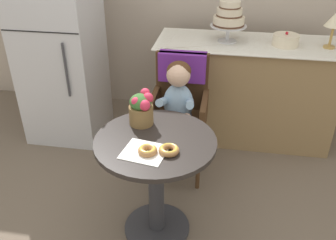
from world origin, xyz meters
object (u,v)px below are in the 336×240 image
object	(u,v)px
flower_vase	(141,108)
refrigerator	(60,46)
donut_mid	(169,150)
tiered_cake_stand	(229,17)
round_layer_cake	(286,40)
seated_child	(178,101)
donut_front	(148,150)
cafe_table	(156,168)
table_lamp	(335,21)
wicker_chair	(180,96)

from	to	relation	value
flower_vase	refrigerator	bearing A→B (deg)	134.93
donut_mid	refrigerator	size ratio (longest dim) A/B	0.07
flower_vase	tiered_cake_stand	bearing A→B (deg)	67.10
round_layer_cake	seated_child	bearing A→B (deg)	-138.37
flower_vase	round_layer_cake	xyz separation A→B (m)	(0.95, 1.11, 0.11)
donut_front	round_layer_cake	world-z (taller)	round_layer_cake
cafe_table	donut_front	distance (m)	0.27
tiered_cake_stand	donut_front	bearing A→B (deg)	-104.62
donut_mid	flower_vase	world-z (taller)	flower_vase
seated_child	table_lamp	bearing A→B (deg)	31.75
cafe_table	seated_child	size ratio (longest dim) A/B	0.99
donut_front	donut_mid	bearing A→B (deg)	11.43
donut_front	tiered_cake_stand	distance (m)	1.53
round_layer_cake	refrigerator	size ratio (longest dim) A/B	0.12
donut_front	round_layer_cake	xyz separation A→B (m)	(0.85, 1.42, 0.21)
wicker_chair	donut_front	size ratio (longest dim) A/B	8.93
seated_child	refrigerator	bearing A→B (deg)	154.64
wicker_chair	refrigerator	distance (m)	1.17
donut_mid	table_lamp	bearing A→B (deg)	52.38
wicker_chair	donut_front	distance (m)	0.88
wicker_chair	donut_mid	distance (m)	0.86
round_layer_cake	wicker_chair	bearing A→B (deg)	-145.39
donut_mid	table_lamp	size ratio (longest dim) A/B	0.40
flower_vase	refrigerator	distance (m)	1.32
donut_front	table_lamp	distance (m)	1.89
cafe_table	table_lamp	distance (m)	1.84
wicker_chair	round_layer_cake	xyz separation A→B (m)	(0.78, 0.54, 0.31)
wicker_chair	round_layer_cake	size ratio (longest dim) A/B	4.56
round_layer_cake	table_lamp	xyz separation A→B (m)	(0.34, 0.00, 0.17)
donut_front	tiered_cake_stand	xyz separation A→B (m)	(0.38, 1.44, 0.36)
flower_vase	refrigerator	size ratio (longest dim) A/B	0.13
donut_mid	donut_front	bearing A→B (deg)	-168.57
seated_child	tiered_cake_stand	bearing A→B (deg)	66.46
wicker_chair	round_layer_cake	bearing A→B (deg)	32.70
cafe_table	refrigerator	size ratio (longest dim) A/B	0.42
round_layer_cake	table_lamp	bearing A→B (deg)	0.02
donut_mid	tiered_cake_stand	size ratio (longest dim) A/B	0.34
seated_child	cafe_table	bearing A→B (deg)	-94.65
flower_vase	round_layer_cake	world-z (taller)	round_layer_cake
tiered_cake_stand	wicker_chair	bearing A→B (deg)	-119.06
donut_front	donut_mid	world-z (taller)	donut_front
wicker_chair	flower_vase	size ratio (longest dim) A/B	4.35
seated_child	round_layer_cake	size ratio (longest dim) A/B	3.47
flower_vase	donut_mid	bearing A→B (deg)	-52.23
cafe_table	flower_vase	world-z (taller)	flower_vase
donut_front	flower_vase	distance (m)	0.34
seated_child	donut_mid	xyz separation A→B (m)	(0.05, -0.70, 0.06)
flower_vase	tiered_cake_stand	distance (m)	1.26
seated_child	table_lamp	size ratio (longest dim) A/B	2.55
donut_mid	round_layer_cake	world-z (taller)	round_layer_cake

